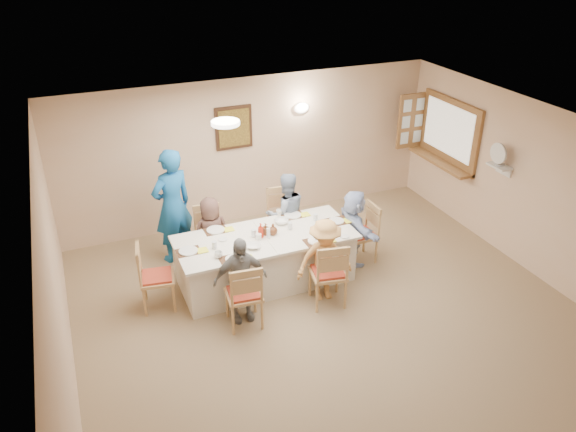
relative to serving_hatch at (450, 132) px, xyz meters
name	(u,v)px	position (x,y,z in m)	size (l,w,h in m)	color
ground	(344,332)	(-3.21, -2.40, -1.50)	(7.00, 7.00, 0.00)	#7D674E
room_walls	(350,229)	(-3.21, -2.40, 0.01)	(7.00, 7.00, 7.00)	beige
wall_picture	(234,128)	(-3.51, 1.06, 0.20)	(0.62, 0.05, 0.72)	#361E12
wall_sconce	(302,108)	(-2.31, 1.04, 0.40)	(0.26, 0.09, 0.18)	white
ceiling_light	(225,123)	(-4.21, -0.90, 0.97)	(0.36, 0.36, 0.05)	white
serving_hatch	(450,132)	(0.00, 0.00, 0.00)	(0.06, 1.50, 1.15)	brown
hatch_sill	(440,161)	(-0.12, 0.00, -0.53)	(0.30, 1.50, 0.05)	brown
shutter_door	(412,121)	(-0.26, 0.76, 0.00)	(0.55, 0.04, 1.00)	brown
fan_shelf	(500,166)	(-0.08, -1.35, -0.10)	(0.22, 0.36, 0.03)	white
desk_fan	(500,157)	(-0.11, -1.35, 0.05)	(0.30, 0.30, 0.28)	#A5A5A8
dining_table	(266,259)	(-3.73, -0.93, -1.12)	(2.53, 1.07, 0.76)	white
chair_back_left	(210,237)	(-4.33, -0.13, -1.04)	(0.44, 0.44, 0.92)	tan
chair_back_right	(283,220)	(-3.13, -0.13, -1.00)	(0.48, 0.48, 0.99)	tan
chair_front_left	(244,293)	(-4.33, -1.73, -1.02)	(0.46, 0.46, 0.96)	tan
chair_front_right	(328,272)	(-3.13, -1.73, -1.00)	(0.48, 0.48, 1.00)	tan
chair_left_end	(157,276)	(-5.28, -0.93, -1.02)	(0.46, 0.46, 0.96)	tan
chair_right_end	(361,233)	(-2.18, -0.93, -1.03)	(0.45, 0.45, 0.93)	tan
diner_back_left	(212,234)	(-4.33, -0.25, -0.93)	(0.59, 0.41, 1.15)	brown
diner_back_right	(286,214)	(-3.13, -0.25, -0.83)	(0.67, 0.53, 1.34)	#8798B3
diner_front_left	(240,280)	(-4.33, -1.61, -0.89)	(0.72, 0.33, 1.21)	gray
diner_front_right	(324,260)	(-3.13, -1.61, -0.89)	(0.83, 0.54, 1.22)	#E0A058
diner_right_end	(354,227)	(-2.31, -0.93, -0.90)	(0.41, 1.13, 1.20)	#B1C5F1
caregiver	(173,206)	(-4.78, 0.22, -0.60)	(0.77, 0.64, 1.81)	#1762AB
placemat_fl	(234,259)	(-4.33, -1.35, -0.74)	(0.36, 0.27, 0.01)	#472B19
plate_fl	(234,259)	(-4.33, -1.35, -0.73)	(0.22, 0.22, 0.01)	white
napkin_fl	(248,258)	(-4.15, -1.40, -0.73)	(0.14, 0.14, 0.01)	#FEFF35
placemat_fr	(316,242)	(-3.13, -1.35, -0.74)	(0.34, 0.25, 0.01)	#472B19
plate_fr	(316,241)	(-3.13, -1.35, -0.73)	(0.24, 0.24, 0.02)	white
napkin_fr	(330,240)	(-2.95, -1.40, -0.73)	(0.15, 0.15, 0.01)	#FEFF35
placemat_bl	(216,230)	(-4.33, -0.51, -0.74)	(0.32, 0.24, 0.01)	#472B19
plate_bl	(216,230)	(-4.33, -0.51, -0.73)	(0.26, 0.26, 0.02)	white
napkin_bl	(229,229)	(-4.15, -0.56, -0.73)	(0.14, 0.14, 0.01)	#FEFF35
placemat_br	(293,215)	(-3.13, -0.51, -0.74)	(0.33, 0.25, 0.01)	#472B19
plate_br	(293,215)	(-3.13, -0.51, -0.73)	(0.26, 0.26, 0.02)	white
napkin_br	(305,214)	(-2.95, -0.56, -0.73)	(0.14, 0.14, 0.01)	#FEFF35
placemat_le	(188,252)	(-4.83, -0.93, -0.74)	(0.32, 0.24, 0.01)	#472B19
plate_le	(188,251)	(-4.83, -0.93, -0.73)	(0.26, 0.26, 0.02)	white
napkin_le	(202,250)	(-4.65, -0.98, -0.73)	(0.14, 0.14, 0.01)	#FEFF35
placemat_re	(336,221)	(-2.61, -0.93, -0.74)	(0.37, 0.27, 0.01)	#472B19
plate_re	(336,221)	(-2.61, -0.93, -0.73)	(0.23, 0.23, 0.01)	white
napkin_re	(349,220)	(-2.43, -0.98, -0.73)	(0.15, 0.15, 0.01)	#FEFF35
teacup_a	(219,255)	(-4.49, -1.22, -0.70)	(0.12, 0.12, 0.09)	white
teacup_b	(279,213)	(-3.31, -0.41, -0.70)	(0.10, 0.10, 0.09)	white
bowl_a	(253,246)	(-3.99, -1.16, -0.72)	(0.26, 0.26, 0.05)	white
bowl_b	(281,221)	(-3.38, -0.67, -0.71)	(0.22, 0.22, 0.07)	white
condiment_ketchup	(261,231)	(-3.80, -0.94, -0.63)	(0.10, 0.10, 0.22)	red
condiment_brown	(265,229)	(-3.71, -0.89, -0.65)	(0.10, 0.11, 0.18)	#5C3118
condiment_malt	(273,229)	(-3.61, -0.92, -0.66)	(0.16, 0.16, 0.17)	#5C3118
drinking_glass	(254,233)	(-3.88, -0.88, -0.68)	(0.07, 0.07, 0.10)	silver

